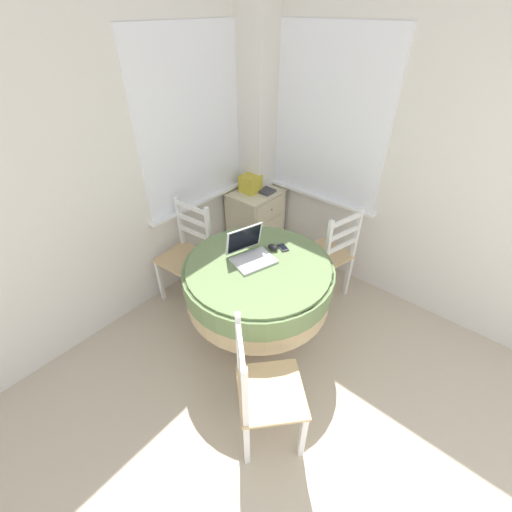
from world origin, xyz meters
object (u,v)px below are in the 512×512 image
(cell_phone, at_px, (283,247))
(dining_chair_near_back_window, at_px, (187,255))
(laptop, at_px, (250,253))
(book_on_cabinet, at_px, (265,190))
(round_dining_table, at_px, (258,281))
(dining_chair_near_right_window, at_px, (328,256))
(dining_chair_camera_near, at_px, (264,392))
(computer_mouse, at_px, (273,247))
(storage_box, at_px, (250,183))
(corner_cabinet, at_px, (256,222))

(cell_phone, bearing_deg, dining_chair_near_back_window, 110.28)
(laptop, relative_size, dining_chair_near_back_window, 0.38)
(dining_chair_near_back_window, relative_size, book_on_cabinet, 4.95)
(round_dining_table, height_order, cell_phone, cell_phone)
(round_dining_table, xyz_separation_m, dining_chair_near_right_window, (0.81, -0.15, -0.15))
(laptop, height_order, dining_chair_camera_near, laptop)
(book_on_cabinet, bearing_deg, computer_mouse, -137.18)
(computer_mouse, distance_m, book_on_cabinet, 1.05)
(laptop, bearing_deg, dining_chair_camera_near, -133.93)
(dining_chair_camera_near, xyz_separation_m, storage_box, (1.51, 1.42, 0.37))
(laptop, height_order, dining_chair_near_right_window, laptop)
(dining_chair_near_back_window, bearing_deg, dining_chair_near_right_window, -49.73)
(laptop, relative_size, storage_box, 2.05)
(computer_mouse, xyz_separation_m, dining_chair_near_right_window, (0.59, -0.19, -0.32))
(dining_chair_near_back_window, distance_m, dining_chair_camera_near, 1.50)
(storage_box, bearing_deg, cell_phone, -125.01)
(laptop, xyz_separation_m, dining_chair_camera_near, (-0.63, -0.66, -0.35))
(round_dining_table, xyz_separation_m, book_on_cabinet, (0.99, 0.75, 0.15))
(dining_chair_near_back_window, bearing_deg, computer_mouse, -72.91)
(computer_mouse, bearing_deg, corner_cabinet, 47.65)
(computer_mouse, height_order, dining_chair_near_back_window, dining_chair_near_back_window)
(dining_chair_near_back_window, height_order, book_on_cabinet, dining_chair_near_back_window)
(computer_mouse, xyz_separation_m, corner_cabinet, (0.72, 0.79, -0.41))
(storage_box, relative_size, book_on_cabinet, 0.93)
(dining_chair_camera_near, relative_size, storage_box, 5.35)
(laptop, height_order, dining_chair_near_back_window, laptop)
(laptop, bearing_deg, storage_box, 41.18)
(cell_phone, xyz_separation_m, corner_cabinet, (0.65, 0.84, -0.39))
(computer_mouse, distance_m, corner_cabinet, 1.14)
(round_dining_table, distance_m, laptop, 0.23)
(round_dining_table, distance_m, dining_chair_near_right_window, 0.83)
(laptop, xyz_separation_m, cell_phone, (0.27, -0.11, -0.05))
(round_dining_table, bearing_deg, computer_mouse, 9.92)
(dining_chair_camera_near, bearing_deg, dining_chair_near_back_window, 66.99)
(computer_mouse, relative_size, corner_cabinet, 0.12)
(round_dining_table, xyz_separation_m, computer_mouse, (0.22, 0.04, 0.18))
(cell_phone, distance_m, corner_cabinet, 1.13)
(dining_chair_camera_near, xyz_separation_m, corner_cabinet, (1.55, 1.39, -0.09))
(book_on_cabinet, bearing_deg, cell_phone, -132.71)
(dining_chair_near_back_window, relative_size, corner_cabinet, 1.28)
(dining_chair_near_right_window, bearing_deg, dining_chair_near_back_window, 130.27)
(dining_chair_near_back_window, distance_m, storage_box, 0.99)
(cell_phone, bearing_deg, book_on_cabinet, 47.29)
(round_dining_table, bearing_deg, dining_chair_near_back_window, 91.53)
(cell_phone, height_order, dining_chair_near_back_window, dining_chair_near_back_window)
(cell_phone, distance_m, storage_box, 1.07)
(round_dining_table, bearing_deg, storage_box, 43.87)
(book_on_cabinet, bearing_deg, dining_chair_near_right_window, -101.46)
(laptop, distance_m, dining_chair_camera_near, 0.98)
(dining_chair_near_right_window, bearing_deg, round_dining_table, 169.31)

